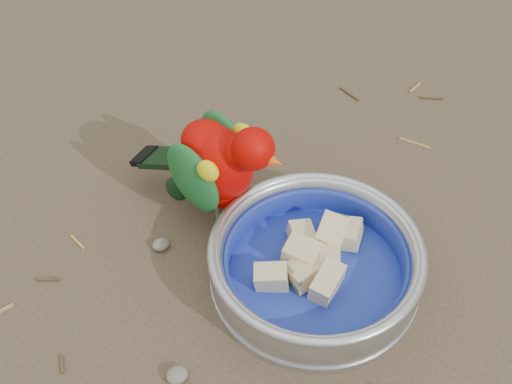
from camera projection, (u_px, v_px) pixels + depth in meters
ground at (373, 335)px, 0.78m from camera, size 60.00×60.00×0.00m
food_bowl at (314, 278)px, 0.82m from camera, size 0.24×0.24×0.02m
bowl_wall at (316, 262)px, 0.80m from camera, size 0.24×0.24×0.04m
fruit_wedges at (316, 265)px, 0.81m from camera, size 0.14×0.14×0.03m
lory_parrot at (219, 171)px, 0.84m from camera, size 0.16×0.21×0.16m
ground_debris at (350, 259)px, 0.85m from camera, size 0.90×0.80×0.01m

